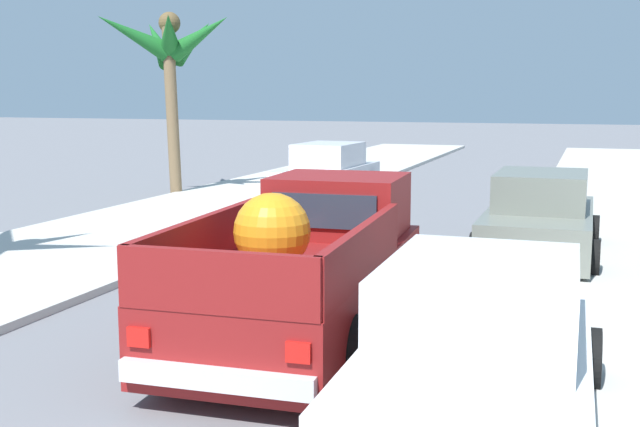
% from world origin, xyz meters
% --- Properties ---
extents(sidewalk_left, '(4.62, 60.00, 0.12)m').
position_xyz_m(sidewalk_left, '(-4.98, 12.00, 0.06)').
color(sidewalk_left, beige).
rests_on(sidewalk_left, ground).
extents(curb_left, '(0.16, 60.00, 0.10)m').
position_xyz_m(curb_left, '(-4.07, 12.00, 0.05)').
color(curb_left, silver).
rests_on(curb_left, ground).
extents(curb_right, '(0.16, 60.00, 0.10)m').
position_xyz_m(curb_right, '(4.07, 12.00, 0.05)').
color(curb_right, silver).
rests_on(curb_right, ground).
extents(pickup_truck, '(2.42, 5.31, 1.84)m').
position_xyz_m(pickup_truck, '(0.82, 7.79, 0.80)').
color(pickup_truck, maroon).
rests_on(pickup_truck, ground).
extents(car_left_near, '(2.09, 4.29, 1.54)m').
position_xyz_m(car_left_near, '(3.17, 5.61, 0.71)').
color(car_left_near, silver).
rests_on(car_left_near, ground).
extents(car_right_near, '(2.17, 4.32, 1.54)m').
position_xyz_m(car_right_near, '(-3.05, 19.80, 0.71)').
color(car_right_near, silver).
rests_on(car_right_near, ground).
extents(car_left_mid, '(2.03, 4.26, 1.54)m').
position_xyz_m(car_left_mid, '(3.15, 13.25, 0.71)').
color(car_left_mid, slate).
rests_on(car_left_mid, ground).
extents(palm_tree_right_fore, '(3.59, 3.43, 5.22)m').
position_xyz_m(palm_tree_right_fore, '(-7.37, 18.75, 4.19)').
color(palm_tree_right_fore, brown).
rests_on(palm_tree_right_fore, ground).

